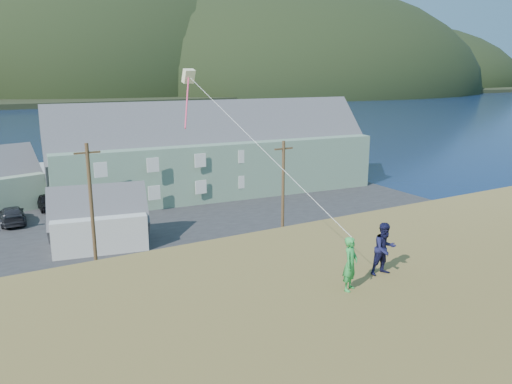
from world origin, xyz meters
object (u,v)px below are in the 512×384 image
shed_white (99,219)px  kite_flyer_navy (385,249)px  kite_flyer_green (350,264)px  lodge (215,151)px

shed_white → kite_flyer_navy: 28.66m
kite_flyer_green → kite_flyer_navy: 1.84m
lodge → kite_flyer_green: 43.01m
shed_white → kite_flyer_green: size_ratio=4.83×
shed_white → kite_flyer_navy: bearing=-71.7°
lodge → shed_white: (-15.91, -12.29, -2.57)m
kite_flyer_green → kite_flyer_navy: size_ratio=0.96×
shed_white → kite_flyer_green: (1.84, -28.24, 5.74)m
lodge → shed_white: size_ratio=4.42×
lodge → shed_white: lodge is taller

